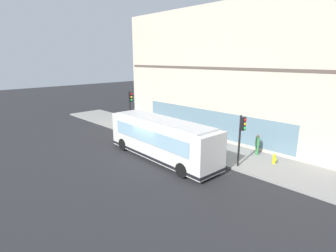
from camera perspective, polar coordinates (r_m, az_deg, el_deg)
ground at (r=20.38m, az=-3.68°, el=-7.01°), size 120.00×120.00×0.00m
sidewalk_curb at (r=23.61m, az=5.36°, el=-3.83°), size 4.55×40.00×0.15m
building_corner at (r=27.54m, az=14.30°, el=10.97°), size 7.97×22.89×12.02m
city_bus_nearside at (r=19.83m, az=-1.43°, el=-2.84°), size 3.00×10.15×3.07m
traffic_light_near_corner at (r=18.41m, az=15.67°, el=-1.12°), size 0.32×0.49×3.61m
traffic_light_down_block at (r=26.30m, az=-8.12°, el=4.69°), size 0.32×0.49×4.20m
fire_hydrant at (r=20.32m, az=22.00°, el=-6.60°), size 0.35×0.35×0.74m
pedestrian_walking_along_curb at (r=21.50m, az=18.79°, el=-3.58°), size 0.32×0.32×1.62m
pedestrian_near_hydrant at (r=20.71m, az=7.91°, el=-3.36°), size 0.32×0.32×1.76m
newspaper_vending_box at (r=25.09m, az=-1.86°, el=-1.41°), size 0.44×0.43×0.90m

